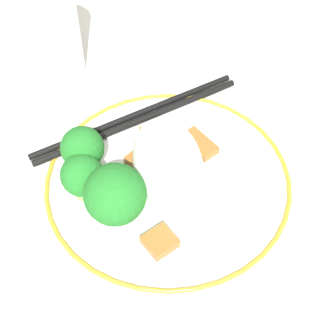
{
  "coord_description": "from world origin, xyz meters",
  "views": [
    {
      "loc": [
        0.33,
        -0.06,
        0.45
      ],
      "look_at": [
        0.0,
        0.0,
        0.03
      ],
      "focal_mm": 60.0,
      "sensor_mm": 36.0,
      "label": 1
    }
  ],
  "objects_px": {
    "chopsticks": "(136,118)",
    "drinking_glass": "(50,33)",
    "broccoli_back_right": "(115,195)",
    "plate": "(168,184)",
    "broccoli_back_left": "(83,149)",
    "broccoli_back_center": "(83,179)"
  },
  "relations": [
    {
      "from": "broccoli_back_right",
      "to": "drinking_glass",
      "type": "relative_size",
      "value": 0.54
    },
    {
      "from": "chopsticks",
      "to": "drinking_glass",
      "type": "distance_m",
      "value": 0.14
    },
    {
      "from": "broccoli_back_left",
      "to": "drinking_glass",
      "type": "relative_size",
      "value": 0.47
    },
    {
      "from": "plate",
      "to": "chopsticks",
      "type": "distance_m",
      "value": 0.09
    },
    {
      "from": "broccoli_back_left",
      "to": "plate",
      "type": "bearing_deg",
      "value": 69.62
    },
    {
      "from": "broccoli_back_center",
      "to": "broccoli_back_right",
      "type": "bearing_deg",
      "value": 43.14
    },
    {
      "from": "broccoli_back_center",
      "to": "drinking_glass",
      "type": "height_order",
      "value": "drinking_glass"
    },
    {
      "from": "plate",
      "to": "drinking_glass",
      "type": "height_order",
      "value": "drinking_glass"
    },
    {
      "from": "plate",
      "to": "drinking_glass",
      "type": "relative_size",
      "value": 2.11
    },
    {
      "from": "broccoli_back_left",
      "to": "broccoli_back_center",
      "type": "relative_size",
      "value": 1.11
    },
    {
      "from": "plate",
      "to": "drinking_glass",
      "type": "bearing_deg",
      "value": -153.76
    },
    {
      "from": "broccoli_back_right",
      "to": "drinking_glass",
      "type": "height_order",
      "value": "drinking_glass"
    },
    {
      "from": "chopsticks",
      "to": "drinking_glass",
      "type": "relative_size",
      "value": 2.0
    },
    {
      "from": "broccoli_back_right",
      "to": "drinking_glass",
      "type": "bearing_deg",
      "value": -169.59
    },
    {
      "from": "plate",
      "to": "chopsticks",
      "type": "height_order",
      "value": "chopsticks"
    },
    {
      "from": "plate",
      "to": "broccoli_back_center",
      "type": "xyz_separation_m",
      "value": [
        0.0,
        -0.08,
        0.03
      ]
    },
    {
      "from": "plate",
      "to": "drinking_glass",
      "type": "distance_m",
      "value": 0.22
    },
    {
      "from": "broccoli_back_right",
      "to": "drinking_glass",
      "type": "distance_m",
      "value": 0.23
    },
    {
      "from": "plate",
      "to": "broccoli_back_right",
      "type": "bearing_deg",
      "value": -59.43
    },
    {
      "from": "plate",
      "to": "broccoli_back_right",
      "type": "height_order",
      "value": "broccoli_back_right"
    },
    {
      "from": "plate",
      "to": "broccoli_back_left",
      "type": "bearing_deg",
      "value": -110.38
    },
    {
      "from": "broccoli_back_center",
      "to": "chopsticks",
      "type": "bearing_deg",
      "value": 144.64
    }
  ]
}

